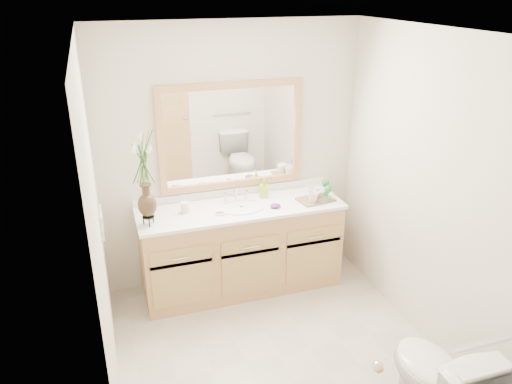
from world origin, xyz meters
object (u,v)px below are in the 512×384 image
object	(u,v)px
toilet	(436,381)
tray	(316,200)
flower_vase	(144,167)
soap_bottle	(264,189)
tumbler	(185,207)

from	to	relation	value
toilet	tray	world-z (taller)	tray
flower_vase	soap_bottle	world-z (taller)	flower_vase
flower_vase	tray	world-z (taller)	flower_vase
flower_vase	soap_bottle	size ratio (longest dim) A/B	4.70
tumbler	soap_bottle	world-z (taller)	soap_bottle
tumbler	soap_bottle	xyz separation A→B (m)	(0.76, 0.11, 0.03)
toilet	flower_vase	xyz separation A→B (m)	(-1.52, 1.83, 0.97)
flower_vase	tray	xyz separation A→B (m)	(1.51, 0.02, -0.50)
flower_vase	toilet	bearing A→B (deg)	-50.29
flower_vase	tumbler	distance (m)	0.58
toilet	tray	distance (m)	1.91
soap_bottle	toilet	bearing A→B (deg)	-60.87
toilet	tumbler	distance (m)	2.36
toilet	tray	xyz separation A→B (m)	(-0.01, 1.85, 0.47)
tray	toilet	bearing A→B (deg)	-98.33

